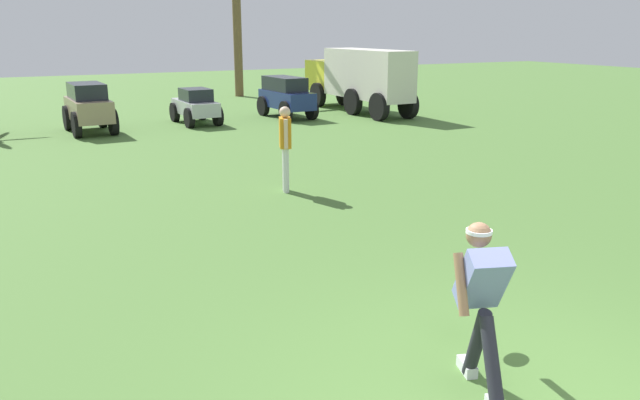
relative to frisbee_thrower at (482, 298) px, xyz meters
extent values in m
cylinder|color=#23232D|center=(0.01, 0.03, -0.43)|extent=(0.22, 0.37, 0.72)
cube|color=silver|center=(0.06, 0.19, -0.74)|extent=(0.18, 0.28, 0.10)
cylinder|color=#23232D|center=(-0.09, -0.26, -0.43)|extent=(0.25, 0.45, 0.69)
cube|color=#7A84C6|center=(0.00, 0.01, 0.17)|extent=(0.46, 0.53, 0.57)
sphere|color=#936B4C|center=(0.05, 0.14, 0.50)|extent=(0.27, 0.27, 0.21)
cylinder|color=white|center=(0.05, 0.14, 0.53)|extent=(0.27, 0.27, 0.03)
cylinder|color=#936B4C|center=(0.26, 0.22, 0.03)|extent=(0.26, 0.57, 0.27)
cylinder|color=#936B4C|center=(-0.20, 0.03, 0.15)|extent=(0.17, 0.29, 0.49)
cylinder|color=white|center=(0.43, 0.66, -0.25)|extent=(0.35, 0.35, 0.10)
cylinder|color=silver|center=(1.18, 6.55, -0.38)|extent=(0.14, 0.14, 0.82)
cylinder|color=silver|center=(1.24, 6.72, -0.38)|extent=(0.14, 0.14, 0.82)
cube|color=orange|center=(1.21, 6.63, 0.30)|extent=(0.30, 0.39, 0.54)
cylinder|color=beige|center=(1.14, 6.44, 0.31)|extent=(0.09, 0.09, 0.52)
cylinder|color=beige|center=(1.28, 6.83, 0.31)|extent=(0.09, 0.09, 0.52)
sphere|color=beige|center=(1.21, 6.63, 0.67)|extent=(0.26, 0.26, 0.20)
cube|color=#998466|center=(-1.06, 15.34, -0.13)|extent=(1.09, 2.39, 0.60)
cube|color=#1E232B|center=(-1.06, 15.39, 0.39)|extent=(0.93, 1.59, 0.44)
cylinder|color=black|center=(-1.58, 16.10, -0.43)|extent=(0.21, 0.73, 0.72)
cylinder|color=black|center=(-0.60, 16.14, -0.43)|extent=(0.21, 0.73, 0.72)
cylinder|color=black|center=(-1.51, 14.54, -0.43)|extent=(0.21, 0.73, 0.72)
cylinder|color=black|center=(-0.53, 14.59, -0.43)|extent=(0.21, 0.73, 0.72)
cube|color=#B7BABF|center=(2.14, 15.65, -0.28)|extent=(0.97, 2.23, 0.42)
cube|color=#1E232B|center=(2.14, 15.55, 0.12)|extent=(0.83, 1.12, 0.38)
cylinder|color=black|center=(1.67, 16.41, -0.49)|extent=(0.20, 0.61, 0.60)
cylinder|color=black|center=(2.57, 16.44, -0.49)|extent=(0.20, 0.61, 0.60)
cylinder|color=black|center=(1.72, 14.87, -0.49)|extent=(0.20, 0.61, 0.60)
cylinder|color=black|center=(2.62, 14.90, -0.49)|extent=(0.20, 0.61, 0.60)
cube|color=navy|center=(5.26, 15.61, -0.18)|extent=(1.10, 2.45, 0.55)
cube|color=#1E232B|center=(5.25, 15.76, 0.32)|extent=(0.95, 1.85, 0.46)
cylinder|color=black|center=(4.73, 16.42, -0.46)|extent=(0.22, 0.67, 0.66)
cylinder|color=black|center=(5.69, 16.47, -0.46)|extent=(0.22, 0.67, 0.66)
cylinder|color=black|center=(4.83, 14.75, -0.46)|extent=(0.22, 0.67, 0.66)
cylinder|color=black|center=(5.79, 14.80, -0.46)|extent=(0.22, 0.67, 0.66)
cube|color=yellow|center=(8.11, 18.15, 0.34)|extent=(1.07, 1.71, 1.15)
cube|color=silver|center=(8.14, 15.20, 0.59)|extent=(1.21, 4.21, 1.65)
cylinder|color=black|center=(7.54, 17.80, -0.34)|extent=(0.25, 0.90, 0.90)
cylinder|color=black|center=(8.69, 17.82, -0.34)|extent=(0.25, 0.90, 0.90)
cylinder|color=black|center=(7.57, 15.19, -0.34)|extent=(0.25, 0.90, 0.90)
cylinder|color=black|center=(8.72, 15.21, -0.34)|extent=(0.25, 0.90, 0.90)
cylinder|color=black|center=(7.59, 13.54, -0.34)|extent=(0.25, 0.90, 0.90)
cylinder|color=black|center=(8.74, 13.56, -0.34)|extent=(0.25, 0.90, 0.90)
cylinder|color=brown|center=(6.18, 22.79, 2.61)|extent=(0.37, 0.37, 6.79)
camera|label=1|loc=(-3.30, -3.55, 2.12)|focal=35.00mm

